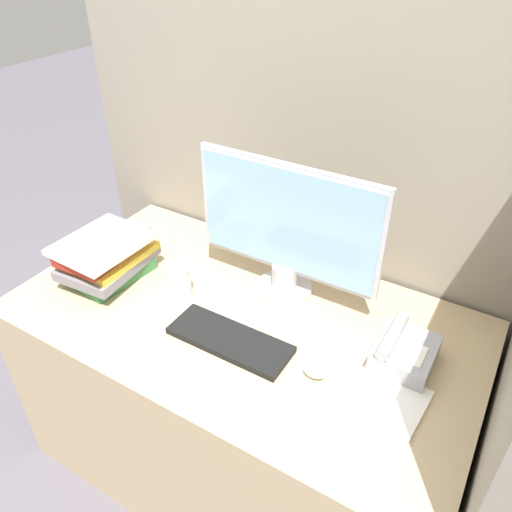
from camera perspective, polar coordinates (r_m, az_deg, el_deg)
cubicle_panel_rear at (r=1.80m, az=5.72°, el=2.54°), size 1.82×0.04×1.59m
cubicle_panel_right at (r=1.38m, az=27.08°, el=-13.96°), size 0.04×0.84×1.59m
desk at (r=1.80m, az=-1.41°, el=-15.55°), size 1.42×0.78×0.73m
monitor at (r=1.51m, az=3.51°, el=2.63°), size 0.60×0.18×0.44m
keyboard at (r=1.44m, az=-3.01°, el=-9.55°), size 0.36×0.13×0.02m
mouse at (r=1.36m, az=6.69°, el=-12.94°), size 0.06×0.04×0.03m
coffee_cup at (r=1.59m, az=-8.85°, el=-2.85°), size 0.08×0.08×0.11m
book_stack at (r=1.72m, az=-16.66°, el=-0.09°), size 0.25×0.31×0.15m
desk_telephone at (r=1.42m, az=16.50°, el=-10.52°), size 0.15×0.18×0.10m
paper_pile at (r=1.33m, az=14.19°, el=-16.33°), size 0.20×0.24×0.01m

